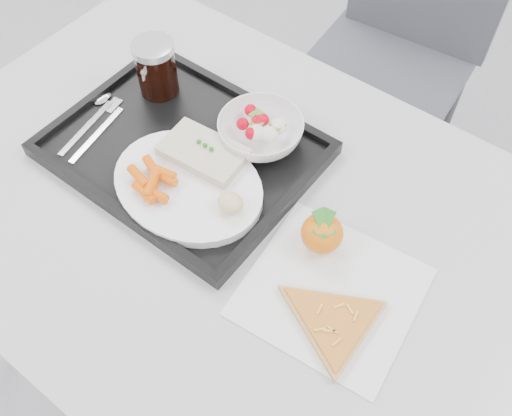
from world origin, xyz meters
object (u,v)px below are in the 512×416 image
table (237,232)px  dinner_plate (188,186)px  chair (399,39)px  tangerine (322,233)px  tray (183,150)px  cola_glass (156,67)px  pizza_slice (333,322)px  salad_bowl (261,132)px

table → dinner_plate: dinner_plate is taller
table → chair: chair is taller
table → dinner_plate: size_ratio=4.44×
dinner_plate → tangerine: bearing=12.1°
chair → tray: 0.82m
cola_glass → table: bearing=-23.8°
cola_glass → pizza_slice: 0.57m
pizza_slice → dinner_plate: bearing=170.6°
cola_glass → tray: bearing=-32.5°
salad_bowl → pizza_slice: (0.29, -0.21, -0.03)m
tray → tangerine: 0.30m
tray → table: bearing=-15.0°
tray → tangerine: (0.30, -0.01, 0.03)m
salad_bowl → tangerine: (0.20, -0.11, -0.00)m
tray → cola_glass: cola_glass is taller
table → pizza_slice: bearing=-17.3°
tray → salad_bowl: bearing=44.7°
cola_glass → pizza_slice: (0.53, -0.20, -0.06)m
chair → tray: size_ratio=2.07×
dinner_plate → cola_glass: bearing=143.9°
chair → tangerine: size_ratio=11.19×
table → chair: bearing=97.0°
dinner_plate → table: bearing=13.9°
tray → salad_bowl: salad_bowl is taller
dinner_plate → pizza_slice: 0.33m
cola_glass → chair: bearing=75.1°
tray → chair: bearing=86.2°
table → tray: size_ratio=2.67×
tangerine → tray: bearing=177.7°
chair → dinner_plate: size_ratio=3.44×
cola_glass → pizza_slice: size_ratio=0.54×
tray → cola_glass: (-0.13, 0.09, 0.06)m
tray → cola_glass: size_ratio=4.17×
table → cola_glass: (-0.29, 0.13, 0.14)m
table → cola_glass: size_ratio=11.11×
tangerine → chair: bearing=107.5°
dinner_plate → tangerine: (0.23, 0.05, 0.01)m
tray → dinner_plate: bearing=-42.3°
tray → dinner_plate: dinner_plate is taller
tray → cola_glass: bearing=147.5°
table → chair: 0.85m
salad_bowl → cola_glass: cola_glass is taller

